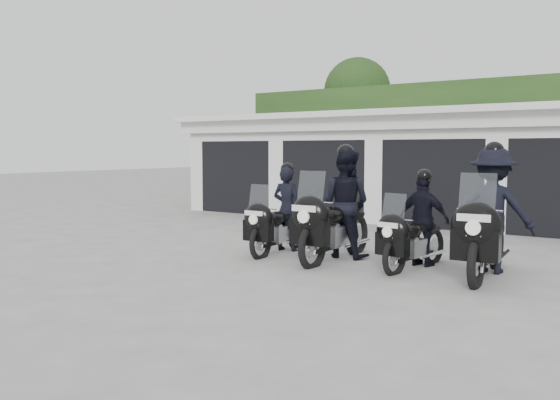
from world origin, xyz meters
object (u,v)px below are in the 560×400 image
Objects in this scene: police_bike_a at (280,216)px; police_bike_b at (339,209)px; police_bike_c at (419,225)px; police_bike_d at (490,217)px.

police_bike_b is (1.24, 0.08, 0.19)m from police_bike_a.
police_bike_b reaches higher than police_bike_a.
police_bike_b is at bearing -170.25° from police_bike_c.
police_bike_c is (1.45, 0.07, -0.18)m from police_bike_b.
police_bike_a is 0.82× the size of police_bike_d.
police_bike_a is 1.25m from police_bike_b.
police_bike_c is 1.14m from police_bike_d.
police_bike_d is at bearing -0.47° from police_bike_a.
police_bike_d is at bearing 2.74° from police_bike_b.
police_bike_a is 2.69m from police_bike_c.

